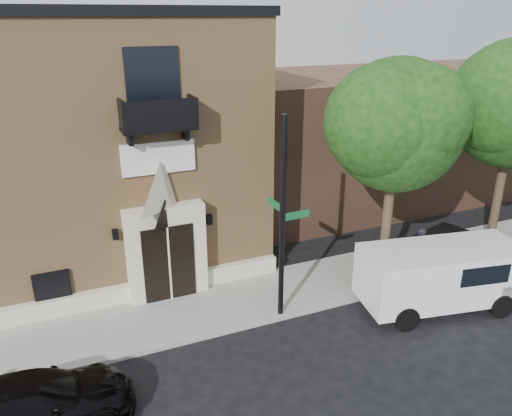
{
  "coord_description": "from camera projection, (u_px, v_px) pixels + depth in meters",
  "views": [
    {
      "loc": [
        -4.11,
        -12.0,
        9.05
      ],
      "look_at": [
        1.89,
        2.0,
        3.12
      ],
      "focal_mm": 35.0,
      "sensor_mm": 36.0,
      "label": 1
    }
  ],
  "objects": [
    {
      "name": "ground",
      "position": [
        225.0,
        335.0,
        15.07
      ],
      "size": [
        120.0,
        120.0,
        0.0
      ],
      "primitive_type": "plane",
      "color": "black",
      "rests_on": "ground"
    },
    {
      "name": "sidewalk",
      "position": [
        238.0,
        301.0,
        16.69
      ],
      "size": [
        42.0,
        3.0,
        0.15
      ],
      "primitive_type": "cube",
      "color": "gray",
      "rests_on": "ground"
    },
    {
      "name": "church",
      "position": [
        78.0,
        138.0,
        19.1
      ],
      "size": [
        12.2,
        11.01,
        9.3
      ],
      "color": "tan",
      "rests_on": "ground"
    },
    {
      "name": "neighbour_building",
      "position": [
        381.0,
        134.0,
        26.02
      ],
      "size": [
        18.0,
        8.0,
        6.4
      ],
      "primitive_type": "cube",
      "color": "brown",
      "rests_on": "ground"
    },
    {
      "name": "street_tree_left",
      "position": [
        400.0,
        124.0,
        15.45
      ],
      "size": [
        4.97,
        4.38,
        7.77
      ],
      "color": "#38281C",
      "rests_on": "sidewalk"
    },
    {
      "name": "black_sedan",
      "position": [
        33.0,
        404.0,
        11.48
      ],
      "size": [
        4.63,
        1.99,
        1.33
      ],
      "primitive_type": "imported",
      "rotation": [
        0.0,
        0.0,
        1.54
      ],
      "color": "black",
      "rests_on": "ground"
    },
    {
      "name": "cargo_van",
      "position": [
        446.0,
        274.0,
        16.17
      ],
      "size": [
        5.48,
        2.97,
        2.12
      ],
      "rotation": [
        0.0,
        0.0,
        -0.18
      ],
      "color": "white",
      "rests_on": "ground"
    },
    {
      "name": "street_sign",
      "position": [
        283.0,
        220.0,
        14.79
      ],
      "size": [
        1.01,
        1.01,
        6.36
      ],
      "rotation": [
        0.0,
        0.0,
        0.05
      ],
      "color": "black",
      "rests_on": "sidewalk"
    },
    {
      "name": "fire_hydrant",
      "position": [
        371.0,
        282.0,
        17.03
      ],
      "size": [
        0.41,
        0.33,
        0.72
      ],
      "color": "#BB082C",
      "rests_on": "sidewalk"
    },
    {
      "name": "dumpster",
      "position": [
        440.0,
        249.0,
        18.76
      ],
      "size": [
        2.24,
        1.63,
        1.31
      ],
      "rotation": [
        0.0,
        0.0,
        0.27
      ],
      "color": "#103A1C",
      "rests_on": "sidewalk"
    },
    {
      "name": "planter",
      "position": [
        165.0,
        288.0,
        16.75
      ],
      "size": [
        0.68,
        0.62,
        0.66
      ],
      "primitive_type": "imported",
      "rotation": [
        0.0,
        0.0,
        0.2
      ],
      "color": "#3B602E",
      "rests_on": "sidewalk"
    },
    {
      "name": "pedestrian_near",
      "position": [
        418.0,
        250.0,
        18.16
      ],
      "size": [
        0.74,
        0.6,
        1.75
      ],
      "primitive_type": "imported",
      "rotation": [
        0.0,
        0.0,
        3.46
      ],
      "color": "black",
      "rests_on": "sidewalk"
    }
  ]
}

